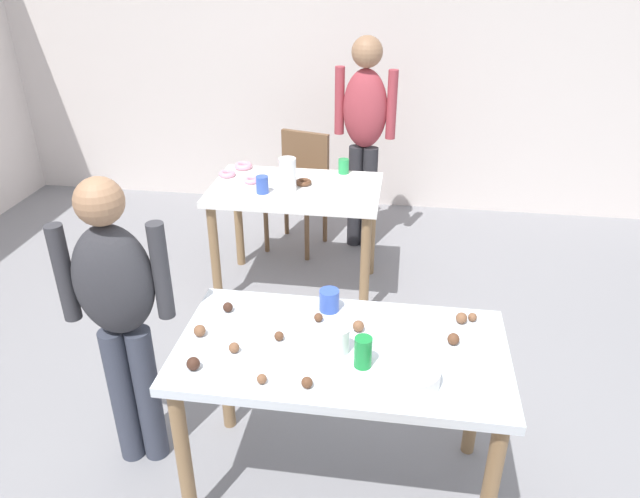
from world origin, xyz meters
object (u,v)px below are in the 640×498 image
Objects in this scene: person_girl_near at (119,307)px; person_adult_far at (364,127)px; dining_table_near at (341,368)px; pitcher_far at (288,174)px; mixing_bowl at (409,375)px; dining_table_far at (296,204)px; soda_can at (363,352)px; chair_far_table at (300,184)px.

person_adult_far reaches higher than person_girl_near.
person_adult_far is (0.81, 2.30, 0.13)m from person_girl_near.
person_girl_near is (-0.92, 0.04, 0.17)m from dining_table_near.
pitcher_far is (0.40, 1.51, 0.04)m from person_girl_near.
dining_table_near is 0.34m from mixing_bowl.
dining_table_far is 8.80× the size of soda_can.
soda_can is at bearing -71.69° from dining_table_far.
mixing_bowl is 0.19m from soda_can.
pitcher_far is at bearing -118.47° from dining_table_far.
person_adult_far is 7.27× the size of mixing_bowl.
dining_table_far is at bearing 61.53° from pitcher_far.
person_girl_near is at bearing -105.64° from dining_table_far.
chair_far_table is (-0.58, 2.31, -0.15)m from dining_table_near.
dining_table_near is 2.38m from chair_far_table.
pitcher_far is at bearing 108.40° from dining_table_near.
person_girl_near is 2.44m from person_adult_far.
dining_table_far is (-0.48, 1.61, -0.01)m from dining_table_near.
person_adult_far is at bearing 94.56° from soda_can.
person_adult_far is at bearing 3.62° from chair_far_table.
person_adult_far is (-0.11, 2.34, 0.30)m from dining_table_near.
dining_table_near is 2.36m from person_adult_far.
chair_far_table is 7.13× the size of soda_can.
dining_table_near is at bearing -87.43° from person_adult_far.
soda_can is at bearing -85.44° from person_adult_far.
dining_table_near is 1.68m from dining_table_far.
pitcher_far is at bearing -117.38° from person_adult_far.
pitcher_far reaches higher than soda_can.
mixing_bowl is at bearing -22.23° from soda_can.
pitcher_far is (0.06, -0.76, 0.36)m from chair_far_table.
dining_table_far is at bearing 74.36° from person_girl_near.
mixing_bowl is 1.04× the size of pitcher_far.
dining_table_near is 1.19× the size of dining_table_far.
person_girl_near is at bearing 171.87° from soda_can.
pitcher_far is (-0.04, -0.07, 0.22)m from dining_table_far.
dining_table_far is 1.94m from mixing_bowl.
dining_table_far is 1.23× the size of chair_far_table.
dining_table_far is 0.87m from person_adult_far.
mixing_bowl is at bearing -67.54° from dining_table_far.
dining_table_far is 4.96× the size of mixing_bowl.
person_adult_far is (0.47, 0.03, 0.45)m from chair_far_table.
mixing_bowl is (0.74, -1.79, 0.15)m from dining_table_far.
chair_far_table is 4.02× the size of mixing_bowl.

